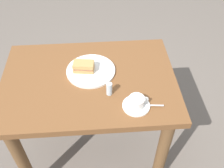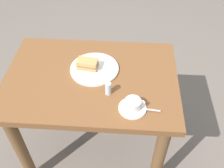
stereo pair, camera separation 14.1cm
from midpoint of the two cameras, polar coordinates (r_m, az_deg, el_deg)
The scene contains 8 objects.
ground_plane at distance 2.10m, azimuth -5.76°, elevation -14.09°, with size 6.00×6.00×0.00m, color #6A5F56.
dining_table at distance 1.61m, azimuth -7.33°, elevation -2.95°, with size 1.00×0.70×0.77m.
sandwich_plate at distance 1.54m, azimuth -7.32°, elevation 2.80°, with size 0.29×0.29×0.01m, color white.
sandwich_front at distance 1.52m, azimuth -8.91°, elevation 3.70°, with size 0.13×0.08×0.05m.
coffee_saucer at distance 1.34m, azimuth 2.33°, elevation -4.95°, with size 0.14×0.14×0.01m, color white.
coffee_cup at distance 1.32m, azimuth 2.43°, elevation -4.01°, with size 0.11×0.08×0.05m.
spoon at distance 1.34m, azimuth 5.61°, elevation -4.81°, with size 0.10×0.02×0.01m.
salt_shaker at distance 1.38m, azimuth -3.55°, elevation -1.22°, with size 0.03×0.03×0.08m, color silver.
Camera 1 is at (0.06, -1.07, 1.81)m, focal length 41.56 mm.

